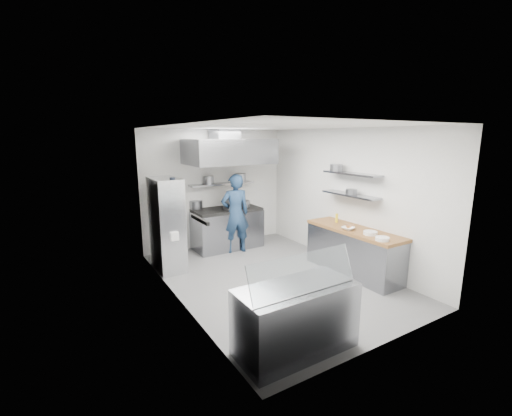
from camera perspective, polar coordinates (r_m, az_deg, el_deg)
floor at (r=6.62m, az=2.74°, el=-11.57°), size 5.00×5.00×0.00m
ceiling at (r=6.09m, az=3.01°, el=13.43°), size 5.00×5.00×0.00m
wall_back at (r=8.36m, az=-6.77°, el=3.27°), size 3.60×2.80×0.02m
wall_front at (r=4.42m, az=21.37°, el=-5.10°), size 3.60×2.80×0.02m
wall_left at (r=5.43m, az=-13.09°, el=-1.56°), size 2.80×5.00×0.02m
wall_right at (r=7.35m, az=14.59°, el=1.81°), size 2.80×5.00×0.02m
gas_range at (r=8.24m, az=-4.82°, el=-3.56°), size 1.60×0.80×0.90m
cooktop at (r=8.13m, az=-4.88°, el=-0.29°), size 1.57×0.78×0.06m
stock_pot_left at (r=8.19m, az=-9.95°, el=0.59°), size 0.31×0.31×0.20m
stock_pot_mid at (r=8.04m, az=-4.35°, el=0.67°), size 0.33×0.33×0.24m
stock_pot_right at (r=8.27m, az=-2.01°, el=0.73°), size 0.29×0.29×0.16m
over_range_shelf at (r=8.24m, az=-5.69°, el=4.02°), size 1.60×0.30×0.04m
shelf_pot_a at (r=8.13m, az=-7.88°, el=4.64°), size 0.23×0.23×0.18m
shelf_pot_b at (r=8.28m, az=-2.67°, el=5.01°), size 0.27×0.27×0.22m
extractor_hood at (r=7.80m, az=-4.47°, el=9.36°), size 1.90×1.15×0.55m
hood_duct at (r=8.00m, az=-5.26°, el=12.13°), size 0.55×0.55×0.24m
red_firebox at (r=7.87m, az=-14.90°, el=2.58°), size 0.22×0.10×0.26m
chef at (r=7.82m, az=-3.49°, el=-0.93°), size 0.73×0.55×1.81m
wire_rack at (r=7.00m, az=-14.65°, el=-2.66°), size 0.50×0.90×1.85m
rack_bin_a at (r=6.64m, az=-13.53°, el=-4.51°), size 0.14×0.18×0.16m
rack_bin_b at (r=6.88m, az=-14.73°, el=0.30°), size 0.13×0.17×0.15m
rack_jar at (r=6.52m, az=-13.74°, el=4.19°), size 0.10×0.10×0.18m
knife_strip at (r=4.58m, az=-9.33°, el=-1.94°), size 0.04×0.55×0.05m
prep_counter_base at (r=6.96m, az=15.86°, el=-7.14°), size 0.62×2.00×0.84m
prep_counter_top at (r=6.83m, az=16.07°, el=-3.57°), size 0.65×2.04×0.06m
plate_stack_a at (r=6.20m, az=20.30°, el=-4.83°), size 0.23×0.23×0.06m
plate_stack_b at (r=6.49m, az=18.51°, el=-3.96°), size 0.24×0.24×0.06m
copper_pan at (r=6.85m, az=15.28°, el=-2.97°), size 0.17×0.17×0.06m
squeeze_bottle at (r=7.21m, az=13.30°, el=-1.64°), size 0.06×0.06×0.18m
mixing_bowl at (r=6.70m, az=15.09°, el=-3.30°), size 0.27×0.27×0.06m
wall_shelf_lower at (r=7.02m, az=15.46°, el=2.13°), size 0.30×1.30×0.04m
wall_shelf_upper at (r=6.96m, az=15.65°, el=5.54°), size 0.30×1.30×0.04m
shelf_pot_c at (r=6.95m, az=15.61°, el=2.62°), size 0.22×0.22×0.10m
shelf_pot_d at (r=7.19m, az=13.23°, el=6.57°), size 0.26×0.26×0.14m
display_case at (r=4.46m, az=6.65°, el=-17.85°), size 1.50×0.70×0.85m
display_glass at (r=4.09m, az=7.91°, el=-10.64°), size 1.47×0.19×0.42m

